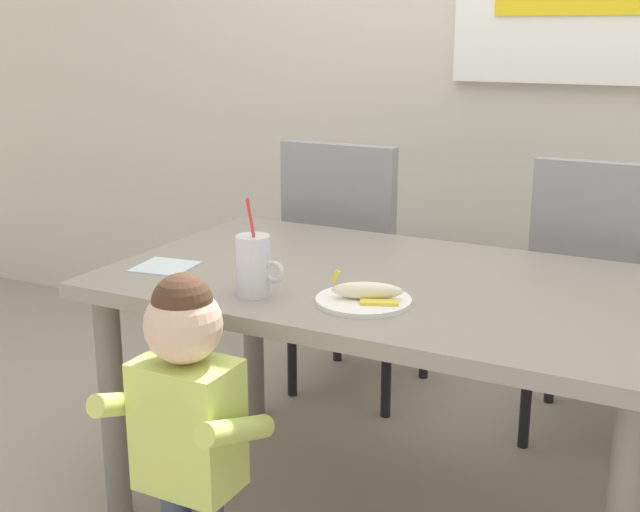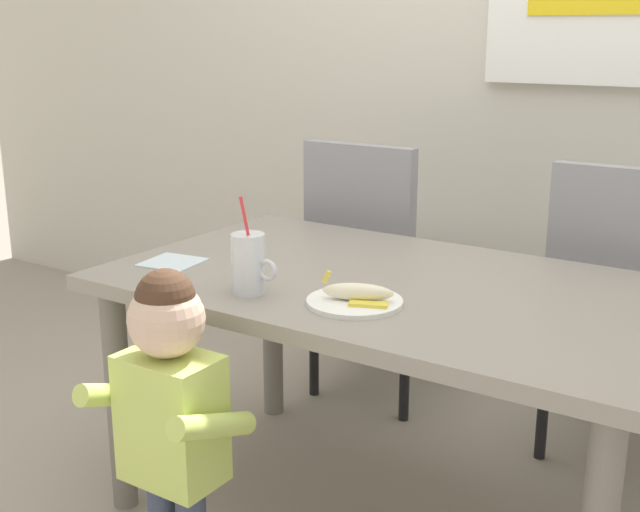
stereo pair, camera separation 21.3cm
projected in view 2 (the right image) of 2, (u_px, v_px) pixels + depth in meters
dining_table at (390, 313)px, 2.16m from camera, size 1.48×0.88×0.70m
dining_chair_left at (374, 257)px, 2.94m from camera, size 0.44×0.44×0.96m
dining_chair_right at (625, 299)px, 2.48m from camera, size 0.44×0.45×0.96m
toddler_standing at (171, 404)px, 1.82m from camera, size 0.33×0.24×0.84m
milk_cup at (249, 267)px, 2.01m from camera, size 0.13×0.08×0.25m
snack_plate at (355, 302)px, 1.94m from camera, size 0.23×0.23×0.01m
peeled_banana at (359, 293)px, 1.93m from camera, size 0.18×0.13×0.07m
paper_napkin at (173, 262)px, 2.29m from camera, size 0.17×0.17×0.00m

